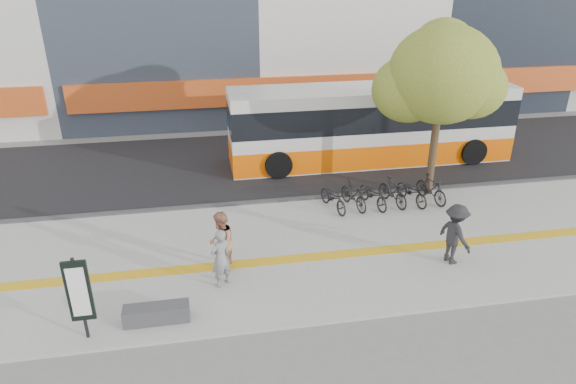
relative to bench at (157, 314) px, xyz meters
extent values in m
plane|color=slate|center=(2.60, 1.20, -0.30)|extent=(120.00, 120.00, 0.00)
cube|color=gray|center=(2.60, 2.70, -0.27)|extent=(40.00, 7.00, 0.08)
cube|color=gold|center=(2.60, 2.20, -0.22)|extent=(40.00, 0.45, 0.01)
cube|color=black|center=(2.60, 10.20, -0.28)|extent=(40.00, 8.00, 0.06)
cube|color=#353538|center=(2.60, 6.20, -0.23)|extent=(40.00, 0.25, 0.14)
cube|color=#C74D1C|center=(4.60, 15.25, 1.70)|extent=(19.00, 0.50, 1.40)
cube|color=#C74D1C|center=(22.60, 15.25, 1.70)|extent=(15.20, 0.50, 1.40)
cube|color=#353538|center=(0.00, 0.00, 0.00)|extent=(1.60, 0.45, 0.45)
cylinder|color=black|center=(-1.60, -0.30, 0.88)|extent=(0.08, 0.08, 2.20)
cube|color=black|center=(-1.60, -0.30, 1.09)|extent=(0.55, 0.08, 1.60)
cube|color=white|center=(-1.60, -0.35, 1.09)|extent=(0.40, 0.02, 1.30)
cylinder|color=#362618|center=(9.80, 5.90, 1.38)|extent=(0.28, 0.28, 3.20)
ellipsoid|color=#567727|center=(9.80, 5.90, 4.29)|extent=(3.80, 3.80, 3.42)
ellipsoid|color=#567727|center=(8.80, 6.40, 3.69)|extent=(2.60, 2.60, 2.34)
ellipsoid|color=#567727|center=(10.70, 5.50, 3.90)|extent=(2.40, 2.40, 2.16)
ellipsoid|color=#567727|center=(10.10, 6.70, 5.10)|extent=(2.20, 2.20, 1.98)
cube|color=beige|center=(8.69, 9.70, 1.38)|extent=(12.20, 2.54, 3.25)
cube|color=#EA5A05|center=(8.69, 9.70, 0.31)|extent=(12.22, 2.56, 1.02)
cube|color=black|center=(8.69, 9.70, 1.94)|extent=(12.22, 2.56, 1.12)
cylinder|color=black|center=(4.42, 8.43, 0.31)|extent=(1.12, 0.36, 1.12)
cylinder|color=black|center=(4.42, 10.97, 0.31)|extent=(1.12, 0.36, 1.12)
cylinder|color=black|center=(12.96, 8.43, 0.31)|extent=(1.12, 0.36, 1.12)
cylinder|color=black|center=(12.96, 10.97, 0.31)|extent=(1.12, 0.36, 1.12)
imported|color=black|center=(5.88, 5.20, 0.23)|extent=(1.03, 1.81, 0.90)
imported|color=black|center=(6.61, 5.20, 0.27)|extent=(0.90, 1.73, 1.00)
imported|color=black|center=(7.35, 5.20, 0.23)|extent=(1.03, 1.81, 0.90)
imported|color=black|center=(8.09, 5.20, 0.27)|extent=(0.90, 1.73, 1.00)
imported|color=black|center=(8.83, 5.20, 0.23)|extent=(1.03, 1.81, 0.90)
imported|color=black|center=(9.57, 5.20, 0.27)|extent=(0.90, 1.73, 1.00)
imported|color=black|center=(1.68, 1.28, 0.63)|extent=(0.75, 0.69, 1.71)
imported|color=#A56B4F|center=(1.74, 2.00, 0.69)|extent=(0.83, 0.99, 1.83)
imported|color=black|center=(8.44, 1.25, 0.70)|extent=(0.98, 1.34, 1.86)
camera|label=1|loc=(1.40, -10.57, 8.05)|focal=31.86mm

